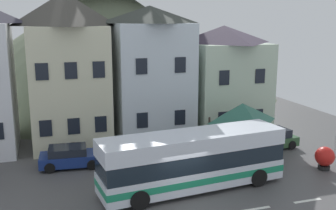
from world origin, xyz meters
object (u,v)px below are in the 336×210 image
at_px(townhouse_01, 68,69).
at_px(parked_car_02, 70,157).
at_px(pedestrian_01, 278,153).
at_px(harbour_buoy, 325,157).
at_px(pedestrian_00, 249,155).
at_px(townhouse_03, 223,78).
at_px(hilltop_castle, 106,33).
at_px(transit_bus, 193,161).
at_px(parked_car_00, 270,139).
at_px(townhouse_02, 150,73).
at_px(public_bench, 207,141).
at_px(bus_shelter, 242,113).

xyz_separation_m(townhouse_01, parked_car_02, (-0.45, -5.39, -4.84)).
xyz_separation_m(pedestrian_01, harbour_buoy, (2.48, -1.31, -0.08)).
xyz_separation_m(pedestrian_00, pedestrian_01, (1.85, -0.25, 0.01)).
height_order(townhouse_03, hilltop_castle, hilltop_castle).
bearing_deg(harbour_buoy, transit_bus, -178.59).
bearing_deg(transit_bus, townhouse_01, 111.73).
bearing_deg(transit_bus, parked_car_00, 25.92).
height_order(townhouse_02, harbour_buoy, townhouse_02).
distance_m(townhouse_01, pedestrian_01, 15.87).
bearing_deg(public_bench, townhouse_01, 154.56).
xyz_separation_m(parked_car_00, public_bench, (-4.20, 1.56, -0.21)).
height_order(hilltop_castle, pedestrian_01, hilltop_castle).
bearing_deg(hilltop_castle, townhouse_03, -72.17).
distance_m(townhouse_03, public_bench, 6.67).
xyz_separation_m(townhouse_02, parked_car_00, (7.37, -5.60, -4.36)).
bearing_deg(bus_shelter, hilltop_castle, 100.04).
height_order(bus_shelter, harbour_buoy, bus_shelter).
height_order(parked_car_02, public_bench, parked_car_02).
bearing_deg(townhouse_02, harbour_buoy, -50.91).
height_order(pedestrian_00, pedestrian_01, pedestrian_01).
xyz_separation_m(townhouse_02, transit_bus, (-0.44, -10.46, -3.46)).
height_order(townhouse_02, hilltop_castle, hilltop_castle).
height_order(parked_car_02, harbour_buoy, harbour_buoy).
height_order(hilltop_castle, pedestrian_00, hilltop_castle).
distance_m(townhouse_02, harbour_buoy, 13.87).
xyz_separation_m(townhouse_02, pedestrian_00, (3.99, -8.68, -4.18)).
height_order(townhouse_03, pedestrian_01, townhouse_03).
distance_m(hilltop_castle, parked_car_02, 27.21).
bearing_deg(townhouse_02, parked_car_02, -142.81).
bearing_deg(parked_car_02, parked_car_00, 1.92).
relative_size(townhouse_01, harbour_buoy, 7.60).
height_order(transit_bus, pedestrian_01, transit_bus).
height_order(townhouse_02, pedestrian_01, townhouse_02).
height_order(bus_shelter, parked_car_02, bus_shelter).
height_order(townhouse_03, parked_car_02, townhouse_03).
height_order(hilltop_castle, transit_bus, hilltop_castle).
relative_size(hilltop_castle, pedestrian_00, 27.67).
height_order(townhouse_01, parked_car_00, townhouse_01).
distance_m(parked_car_00, pedestrian_01, 3.67).
distance_m(transit_bus, parked_car_00, 9.24).
xyz_separation_m(townhouse_01, pedestrian_01, (11.98, -9.32, -4.62)).
bearing_deg(townhouse_01, transit_bus, -62.27).
bearing_deg(hilltop_castle, parked_car_02, -104.18).
height_order(townhouse_02, parked_car_02, townhouse_02).
height_order(hilltop_castle, bus_shelter, hilltop_castle).
bearing_deg(parked_car_00, transit_bus, 25.53).
bearing_deg(transit_bus, public_bench, 54.68).
height_order(townhouse_01, public_bench, townhouse_01).
relative_size(hilltop_castle, bus_shelter, 11.53).
height_order(transit_bus, parked_car_02, transit_bus).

